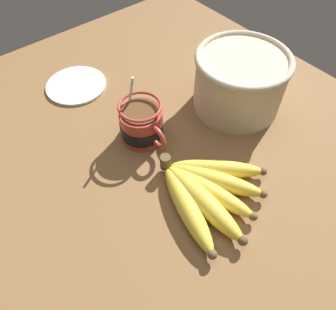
{
  "coord_description": "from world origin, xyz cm",
  "views": [
    {
      "loc": [
        35.01,
        -22.84,
        54.13
      ],
      "look_at": [
        6.2,
        0.83,
        7.31
      ],
      "focal_mm": 35.0,
      "sensor_mm": 36.0,
      "label": 1
    }
  ],
  "objects_px": {
    "woven_basket": "(240,81)",
    "small_plate": "(76,85)",
    "banana_bunch": "(206,191)",
    "coffee_mug": "(142,125)"
  },
  "relations": [
    {
      "from": "coffee_mug",
      "to": "small_plate",
      "type": "relative_size",
      "value": 1.02
    },
    {
      "from": "small_plate",
      "to": "coffee_mug",
      "type": "bearing_deg",
      "value": 6.18
    },
    {
      "from": "coffee_mug",
      "to": "small_plate",
      "type": "distance_m",
      "value": 0.23
    },
    {
      "from": "banana_bunch",
      "to": "woven_basket",
      "type": "xyz_separation_m",
      "value": [
        -0.13,
        0.22,
        0.05
      ]
    },
    {
      "from": "woven_basket",
      "to": "small_plate",
      "type": "relative_size",
      "value": 1.4
    },
    {
      "from": "woven_basket",
      "to": "banana_bunch",
      "type": "bearing_deg",
      "value": -58.64
    },
    {
      "from": "coffee_mug",
      "to": "woven_basket",
      "type": "height_order",
      "value": "coffee_mug"
    },
    {
      "from": "banana_bunch",
      "to": "woven_basket",
      "type": "relative_size",
      "value": 1.07
    },
    {
      "from": "woven_basket",
      "to": "coffee_mug",
      "type": "bearing_deg",
      "value": -103.3
    },
    {
      "from": "coffee_mug",
      "to": "banana_bunch",
      "type": "relative_size",
      "value": 0.68
    }
  ]
}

